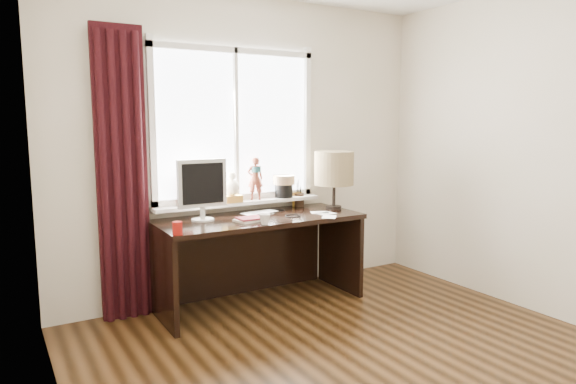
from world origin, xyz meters
TOP-DOWN VIEW (x-y plane):
  - wall_back at (0.00, 2.00)m, footprint 3.50×0.00m
  - wall_left at (-1.75, 0.00)m, footprint 0.00×4.00m
  - laptop at (-0.06, 1.71)m, footprint 0.35×0.26m
  - mug at (-0.21, 1.33)m, footprint 0.12×0.12m
  - red_cup at (-0.90, 1.33)m, footprint 0.07×0.07m
  - window at (-0.13, 1.95)m, footprint 1.52×0.21m
  - curtain at (-1.13, 1.91)m, footprint 0.38×0.09m
  - desk at (-0.10, 1.73)m, footprint 1.70×0.70m
  - monitor at (-0.56, 1.72)m, footprint 0.40×0.18m
  - notebook_stack at (-0.25, 1.50)m, footprint 0.25×0.20m
  - brush_holder at (0.46, 1.91)m, footprint 0.09×0.09m
  - icon_frame at (0.45, 1.92)m, footprint 0.10×0.02m
  - table_lamp at (0.64, 1.62)m, footprint 0.35×0.35m
  - loose_papers at (0.43, 1.45)m, footprint 0.24×0.38m
  - desk_cables at (0.10, 1.63)m, footprint 0.36×0.44m

SIDE VIEW (x-z plane):
  - desk at x=-0.10m, z-range 0.13..0.88m
  - loose_papers at x=0.43m, z-range 0.75..0.75m
  - desk_cables at x=0.10m, z-range 0.75..0.76m
  - laptop at x=-0.06m, z-range 0.75..0.78m
  - notebook_stack at x=-0.25m, z-range 0.75..0.78m
  - mug at x=-0.21m, z-range 0.75..0.84m
  - red_cup at x=-0.90m, z-range 0.75..0.84m
  - brush_holder at x=0.46m, z-range 0.69..0.94m
  - icon_frame at x=0.45m, z-range 0.75..0.88m
  - monitor at x=-0.56m, z-range 0.78..1.27m
  - table_lamp at x=0.64m, z-range 0.85..1.37m
  - curtain at x=-1.13m, z-range -0.01..2.24m
  - wall_back at x=0.00m, z-range 0.00..2.60m
  - wall_left at x=-1.75m, z-range 0.00..2.60m
  - window at x=-0.13m, z-range 0.61..2.01m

